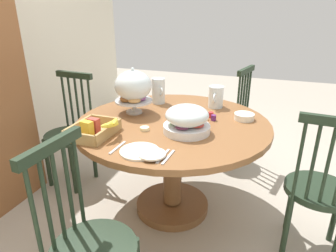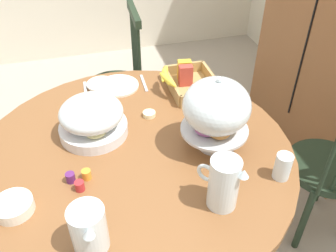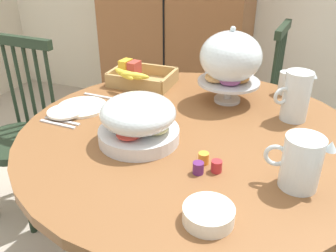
# 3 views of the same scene
# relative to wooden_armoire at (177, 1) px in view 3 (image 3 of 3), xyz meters

# --- Properties ---
(wooden_armoire) EXTENTS (1.18, 0.60, 1.96)m
(wooden_armoire) POSITION_rel_wooden_armoire_xyz_m (0.00, 0.00, 0.00)
(wooden_armoire) COLOR brown
(wooden_armoire) RESTS_ON ground_plane
(dining_table) EXTENTS (1.35, 1.35, 0.74)m
(dining_table) POSITION_rel_wooden_armoire_xyz_m (0.59, -1.47, -0.43)
(dining_table) COLOR brown
(dining_table) RESTS_ON ground_plane
(windsor_chair_by_cabinet) EXTENTS (0.40, 0.40, 0.97)m
(windsor_chair_by_cabinet) POSITION_rel_wooden_armoire_xyz_m (0.69, -0.49, -0.53)
(windsor_chair_by_cabinet) COLOR #1E2D1E
(windsor_chair_by_cabinet) RESTS_ON ground_plane
(windsor_chair_facing_door) EXTENTS (0.40, 0.40, 0.97)m
(windsor_chair_facing_door) POSITION_rel_wooden_armoire_xyz_m (-0.38, -1.39, -0.53)
(windsor_chair_facing_door) COLOR #1E2D1E
(windsor_chair_facing_door) RESTS_ON ground_plane
(pastry_stand_with_dome) EXTENTS (0.28, 0.28, 0.34)m
(pastry_stand_with_dome) POSITION_rel_wooden_armoire_xyz_m (0.66, -1.14, -0.05)
(pastry_stand_with_dome) COLOR silver
(pastry_stand_with_dome) RESTS_ON dining_table
(fruit_platter_covered) EXTENTS (0.30, 0.30, 0.18)m
(fruit_platter_covered) POSITION_rel_wooden_armoire_xyz_m (0.44, -1.61, -0.16)
(fruit_platter_covered) COLOR silver
(fruit_platter_covered) RESTS_ON dining_table
(orange_juice_pitcher) EXTENTS (0.16, 0.14, 0.21)m
(orange_juice_pitcher) POSITION_rel_wooden_armoire_xyz_m (0.96, -1.22, -0.15)
(orange_juice_pitcher) COLOR silver
(orange_juice_pitcher) RESTS_ON dining_table
(milk_pitcher) EXTENTS (0.20, 0.12, 0.17)m
(milk_pitcher) POSITION_rel_wooden_armoire_xyz_m (1.00, -1.68, -0.17)
(milk_pitcher) COLOR silver
(milk_pitcher) RESTS_ON dining_table
(cereal_basket) EXTENTS (0.32, 0.30, 0.12)m
(cereal_basket) POSITION_rel_wooden_armoire_xyz_m (0.19, -1.10, -0.20)
(cereal_basket) COLOR tan
(cereal_basket) RESTS_ON dining_table
(china_plate_large) EXTENTS (0.22, 0.22, 0.01)m
(china_plate_large) POSITION_rel_wooden_armoire_xyz_m (0.08, -1.45, -0.24)
(china_plate_large) COLOR white
(china_plate_large) RESTS_ON dining_table
(china_plate_small) EXTENTS (0.15, 0.15, 0.01)m
(china_plate_small) POSITION_rel_wooden_armoire_xyz_m (0.05, -1.53, -0.23)
(china_plate_small) COLOR white
(china_plate_small) RESTS_ON china_plate_large
(cereal_bowl) EXTENTS (0.14, 0.14, 0.04)m
(cereal_bowl) POSITION_rel_wooden_armoire_xyz_m (0.79, -1.93, -0.22)
(cereal_bowl) COLOR white
(cereal_bowl) RESTS_ON dining_table
(drinking_glass) EXTENTS (0.06, 0.06, 0.11)m
(drinking_glass) POSITION_rel_wooden_armoire_xyz_m (0.90, -0.95, -0.19)
(drinking_glass) COLOR silver
(drinking_glass) RESTS_ON dining_table
(butter_dish) EXTENTS (0.06, 0.06, 0.02)m
(butter_dish) POSITION_rel_wooden_armoire_xyz_m (0.37, -1.35, -0.23)
(butter_dish) COLOR beige
(butter_dish) RESTS_ON dining_table
(jam_jar_strawberry) EXTENTS (0.04, 0.04, 0.04)m
(jam_jar_strawberry) POSITION_rel_wooden_armoire_xyz_m (0.75, -1.70, -0.22)
(jam_jar_strawberry) COLOR #B7282D
(jam_jar_strawberry) RESTS_ON dining_table
(jam_jar_apricot) EXTENTS (0.04, 0.04, 0.04)m
(jam_jar_apricot) POSITION_rel_wooden_armoire_xyz_m (0.70, -1.67, -0.22)
(jam_jar_apricot) COLOR orange
(jam_jar_apricot) RESTS_ON dining_table
(jam_jar_grape) EXTENTS (0.04, 0.04, 0.04)m
(jam_jar_grape) POSITION_rel_wooden_armoire_xyz_m (0.70, -1.73, -0.22)
(jam_jar_grape) COLOR #5B2366
(jam_jar_grape) RESTS_ON dining_table
(table_knife) EXTENTS (0.17, 0.02, 0.01)m
(table_knife) POSITION_rel_wooden_armoire_xyz_m (0.07, -1.59, -0.24)
(table_knife) COLOR silver
(table_knife) RESTS_ON dining_table
(dinner_fork) EXTENTS (0.17, 0.02, 0.01)m
(dinner_fork) POSITION_rel_wooden_armoire_xyz_m (0.07, -1.62, -0.24)
(dinner_fork) COLOR silver
(dinner_fork) RESTS_ON dining_table
(soup_spoon) EXTENTS (0.17, 0.02, 0.01)m
(soup_spoon) POSITION_rel_wooden_armoire_xyz_m (0.08, -1.31, -0.24)
(soup_spoon) COLOR silver
(soup_spoon) RESTS_ON dining_table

